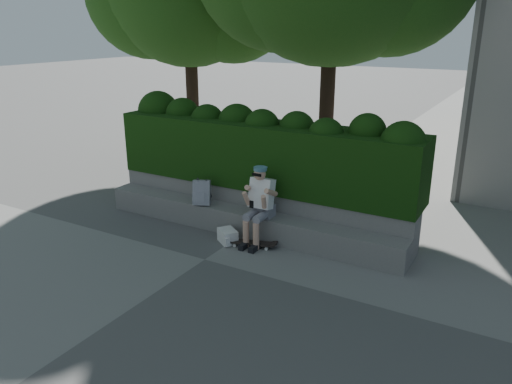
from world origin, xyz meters
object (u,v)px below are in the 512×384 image
Objects in this scene: skateboard at (252,243)px; backpack_plaid at (202,193)px; person at (260,202)px; backpack_ground at (228,236)px.

backpack_plaid reaches higher than skateboard.
person reaches higher than backpack_plaid.
skateboard is 0.46m from backpack_ground.
backpack_plaid is (-1.30, 0.08, -0.07)m from person.
person is 3.72× the size of backpack_ground.
backpack_plaid is at bearing -170.16° from backpack_ground.
backpack_ground is (0.82, -0.38, -0.56)m from backpack_plaid.
person reaches higher than backpack_ground.
backpack_ground reaches higher than skateboard.
skateboard is at bearing -41.09° from backpack_plaid.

